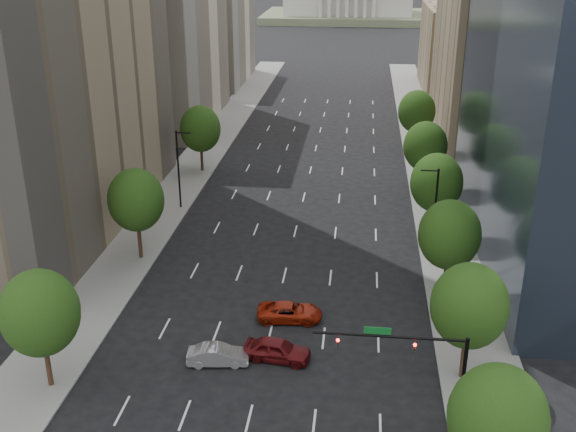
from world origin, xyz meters
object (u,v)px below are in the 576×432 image
(traffic_signal, at_px, (422,362))
(car_red_far, at_px, (290,312))
(car_silver, at_px, (218,355))
(car_maroon, at_px, (277,350))

(traffic_signal, distance_m, car_red_far, 16.09)
(traffic_signal, height_order, car_red_far, traffic_signal)
(traffic_signal, bearing_deg, car_silver, 156.93)
(car_silver, xyz_separation_m, car_red_far, (4.47, 6.57, -0.01))
(car_maroon, bearing_deg, traffic_signal, -117.79)
(car_maroon, height_order, car_silver, car_maroon)
(car_maroon, xyz_separation_m, car_red_far, (0.30, 5.58, -0.11))
(car_maroon, bearing_deg, car_silver, 111.11)
(car_red_far, bearing_deg, car_maroon, 172.91)
(traffic_signal, xyz_separation_m, car_red_far, (-9.23, 12.40, -4.45))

